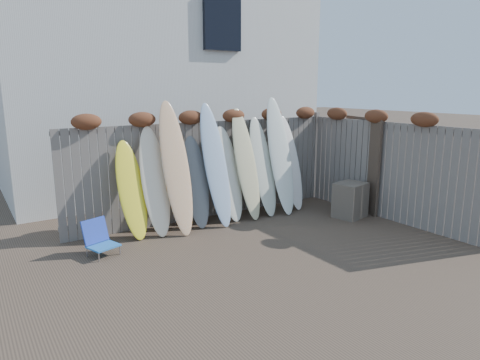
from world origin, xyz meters
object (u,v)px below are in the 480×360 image
wooden_crate (350,200)px  lattice_panel (361,164)px  beach_chair (99,238)px  surfboard_0 (132,190)px

wooden_crate → lattice_panel: lattice_panel is taller
beach_chair → surfboard_0: surfboard_0 is taller
wooden_crate → beach_chair: bearing=170.9°
beach_chair → wooden_crate: wooden_crate is taller
wooden_crate → surfboard_0: bearing=162.8°
wooden_crate → surfboard_0: surfboard_0 is taller
beach_chair → surfboard_0: (0.76, 0.51, 0.61)m
beach_chair → lattice_panel: bearing=-4.7°
beach_chair → lattice_panel: size_ratio=0.28×
beach_chair → surfboard_0: bearing=34.0°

